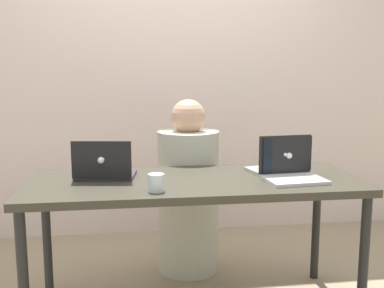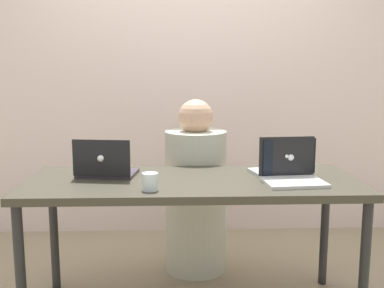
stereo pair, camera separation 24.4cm
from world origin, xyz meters
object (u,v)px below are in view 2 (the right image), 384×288
(laptop_back_right, at_px, (283,167))
(person_at_center, at_px, (196,196))
(water_glass_left, at_px, (150,183))
(laptop_front_right, at_px, (291,173))
(laptop_back_left, at_px, (106,168))

(laptop_back_right, bearing_deg, person_at_center, -58.38)
(water_glass_left, bearing_deg, laptop_front_right, 11.01)
(laptop_back_right, bearing_deg, laptop_back_left, -13.32)
(laptop_front_right, xyz_separation_m, laptop_back_right, (-0.00, 0.16, -0.00))
(person_at_center, relative_size, laptop_back_left, 3.39)
(laptop_back_left, xyz_separation_m, water_glass_left, (0.26, -0.30, -0.01))
(laptop_back_left, bearing_deg, water_glass_left, 138.83)
(laptop_front_right, height_order, water_glass_left, laptop_front_right)
(laptop_front_right, height_order, laptop_back_right, laptop_front_right)
(laptop_back_right, height_order, water_glass_left, laptop_back_right)
(person_at_center, height_order, laptop_front_right, person_at_center)
(laptop_front_right, bearing_deg, laptop_back_right, 86.07)
(person_at_center, xyz_separation_m, water_glass_left, (-0.25, -0.77, 0.28))
(laptop_front_right, relative_size, water_glass_left, 3.77)
(laptop_back_right, bearing_deg, water_glass_left, 9.36)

